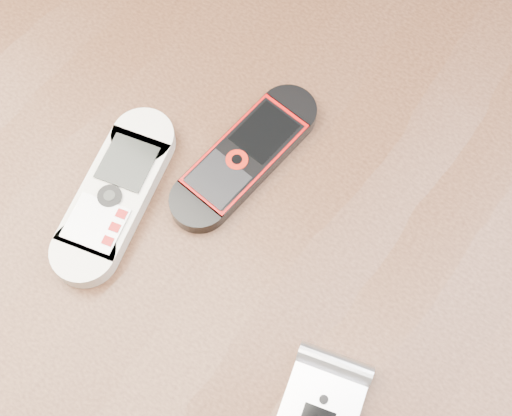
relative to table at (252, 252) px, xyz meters
name	(u,v)px	position (x,y,z in m)	size (l,w,h in m)	color
ground	(254,371)	(0.00, 0.00, -0.64)	(4.00, 4.00, 0.00)	#472B19
table	(252,252)	(0.00, 0.00, 0.00)	(1.20, 0.80, 0.75)	black
nokia_white	(115,194)	(-0.10, -0.06, 0.11)	(0.05, 0.16, 0.02)	silver
nokia_black_red	(245,156)	(-0.03, 0.03, 0.11)	(0.05, 0.16, 0.02)	black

